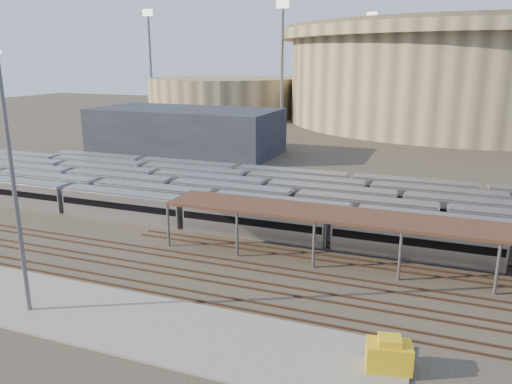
% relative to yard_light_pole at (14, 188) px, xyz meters
% --- Properties ---
extents(ground, '(420.00, 420.00, 0.00)m').
position_rel_yard_light_pole_xyz_m(ground, '(11.20, 16.53, -10.97)').
color(ground, '#383026').
rests_on(ground, ground).
extents(apron, '(50.00, 9.00, 0.20)m').
position_rel_yard_light_pole_xyz_m(apron, '(6.20, 1.53, -10.87)').
color(apron, gray).
rests_on(apron, ground).
extents(subway_trains, '(129.13, 23.90, 3.60)m').
position_rel_yard_light_pole_xyz_m(subway_trains, '(8.30, 35.03, -9.17)').
color(subway_trains, silver).
rests_on(subway_trains, ground).
extents(inspection_shed, '(60.30, 6.00, 5.30)m').
position_rel_yard_light_pole_xyz_m(inspection_shed, '(33.20, 20.53, -5.98)').
color(inspection_shed, slate).
rests_on(inspection_shed, ground).
extents(empty_tracks, '(170.00, 9.62, 0.18)m').
position_rel_yard_light_pole_xyz_m(empty_tracks, '(11.20, 11.53, -10.88)').
color(empty_tracks, '#4C3323').
rests_on(empty_tracks, ground).
extents(stadium, '(124.00, 124.00, 32.50)m').
position_rel_yard_light_pole_xyz_m(stadium, '(36.20, 156.53, 5.50)').
color(stadium, tan).
rests_on(stadium, ground).
extents(secondary_arena, '(56.00, 56.00, 14.00)m').
position_rel_yard_light_pole_xyz_m(secondary_arena, '(-48.80, 146.53, -3.97)').
color(secondary_arena, tan).
rests_on(secondary_arena, ground).
extents(service_building, '(42.00, 20.00, 10.00)m').
position_rel_yard_light_pole_xyz_m(service_building, '(-23.80, 71.53, -5.97)').
color(service_building, '#1E232D').
rests_on(service_building, ground).
extents(floodlight_0, '(4.00, 1.00, 38.40)m').
position_rel_yard_light_pole_xyz_m(floodlight_0, '(-18.80, 126.53, 9.68)').
color(floodlight_0, slate).
rests_on(floodlight_0, ground).
extents(floodlight_1, '(4.00, 1.00, 38.40)m').
position_rel_yard_light_pole_xyz_m(floodlight_1, '(-73.80, 136.53, 9.68)').
color(floodlight_1, slate).
rests_on(floodlight_1, ground).
extents(floodlight_3, '(4.00, 1.00, 38.40)m').
position_rel_yard_light_pole_xyz_m(floodlight_3, '(1.20, 176.53, 9.68)').
color(floodlight_3, slate).
rests_on(floodlight_3, ground).
extents(yard_light_pole, '(0.81, 0.36, 21.37)m').
position_rel_yard_light_pole_xyz_m(yard_light_pole, '(0.00, 0.00, 0.00)').
color(yard_light_pole, slate).
rests_on(yard_light_pole, apron).
extents(yellow_equipment, '(3.41, 2.51, 1.92)m').
position_rel_yard_light_pole_xyz_m(yellow_equipment, '(29.70, 2.37, -9.81)').
color(yellow_equipment, gold).
rests_on(yellow_equipment, apron).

